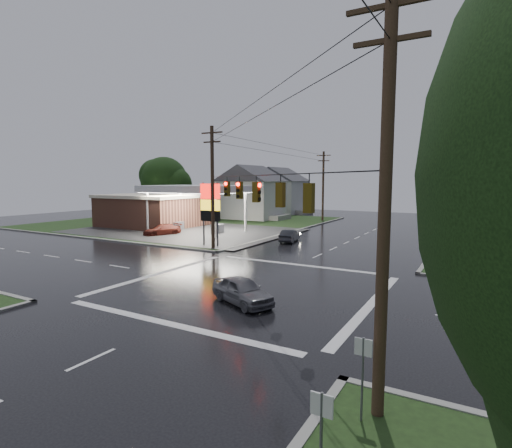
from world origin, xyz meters
The scene contains 14 objects.
ground centered at (0.00, 0.00, 0.00)m, with size 120.00×120.00×0.00m, color black.
grass_nw centered at (-26.00, 26.00, 0.04)m, with size 36.00×36.00×0.08m, color black.
gas_station centered at (-25.68, 19.70, 2.55)m, with size 26.20×18.00×5.60m.
pylon_sign centered at (-10.50, 10.50, 4.01)m, with size 2.00×0.35×6.00m.
utility_pole_nw centered at (-9.50, 9.50, 5.72)m, with size 2.20×0.32×11.00m.
utility_pole_se centered at (9.50, -9.50, 5.72)m, with size 2.20×0.32×11.00m.
utility_pole_n centered at (-9.50, 38.00, 5.47)m, with size 2.20×0.32×10.50m.
traffic_signals centered at (0.02, -0.02, 6.48)m, with size 26.87×26.87×1.47m.
house_near centered at (-20.95, 36.00, 4.41)m, with size 11.05×8.48×8.60m.
house_far centered at (-21.95, 48.00, 4.41)m, with size 11.05×8.48×8.60m.
tree_nw_behind centered at (-33.84, 29.99, 6.18)m, with size 8.93×7.60×10.00m.
car_north centered at (-5.21, 16.74, 0.62)m, with size 1.31×3.74×1.23m, color #21242A.
car_crossing centered at (1.27, -2.96, 0.67)m, with size 1.59×3.96×1.35m, color slate.
car_pump centered at (-19.83, 14.00, 0.63)m, with size 1.75×4.32×1.25m, color #5E1E15.
Camera 1 is at (11.62, -19.77, 6.27)m, focal length 28.00 mm.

